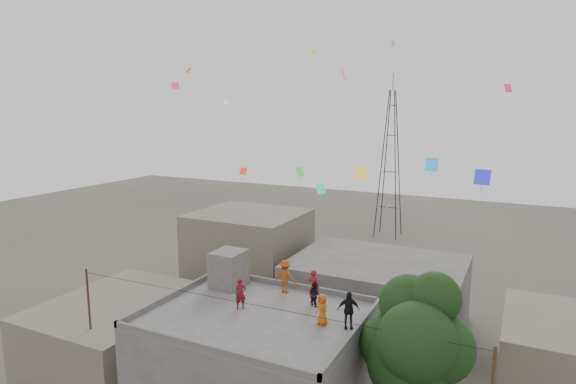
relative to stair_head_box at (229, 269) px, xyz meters
name	(u,v)px	position (x,y,z in m)	size (l,w,h in m)	color
main_building	(256,374)	(3.20, -2.60, -4.05)	(10.00, 8.00, 6.10)	#504D4B
parapet	(256,312)	(3.20, -2.60, -0.85)	(10.00, 8.00, 0.30)	#504D4B
stair_head_box	(229,269)	(0.00, 0.00, 0.00)	(1.60, 1.80, 2.00)	#504D4B
neighbor_west	(121,331)	(-7.80, -0.60, -5.10)	(8.00, 10.00, 4.00)	#685E52
neighbor_north	(377,294)	(5.20, 11.40, -4.60)	(12.00, 9.00, 5.00)	#504D4B
neighbor_northwest	(249,252)	(-6.80, 13.40, -3.60)	(9.00, 8.00, 7.00)	#685E52
neighbor_east	(571,361)	(17.20, 7.40, -4.90)	(7.00, 8.00, 4.40)	#685E52
tree	(415,342)	(10.57, -2.00, -1.00)	(4.90, 4.60, 9.10)	black
utility_line	(252,374)	(3.70, -3.85, -3.27)	(20.12, 0.62, 7.40)	black
transmission_tower	(390,164)	(-0.80, 37.40, 1.97)	(2.97, 2.97, 20.01)	black
person_red_adult	(314,287)	(5.13, -0.12, -0.12)	(0.64, 0.42, 1.76)	maroon
person_orange_child	(322,310)	(6.43, -2.16, -0.28)	(0.70, 0.46, 1.43)	#AF5614
person_dark_child	(315,294)	(5.26, -0.33, -0.39)	(0.59, 0.46, 1.21)	black
person_dark_adult	(348,310)	(7.60, -1.96, -0.15)	(1.00, 0.42, 1.70)	black
person_orange_adult	(285,276)	(3.17, 0.58, -0.11)	(1.15, 0.66, 1.78)	#9A4211
person_red_child	(241,294)	(2.17, -2.28, -0.24)	(0.55, 0.36, 1.51)	maroon
kites	(342,117)	(5.39, 2.76, 8.23)	(19.60, 20.81, 11.63)	red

